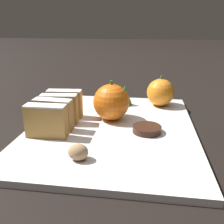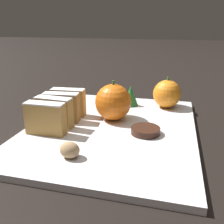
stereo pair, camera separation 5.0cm
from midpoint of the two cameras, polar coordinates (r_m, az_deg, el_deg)
The scene contains 11 objects.
ground_plane at distance 0.52m, azimuth -2.78°, elevation -4.42°, with size 6.00×6.00×0.00m, color black.
serving_platter at distance 0.52m, azimuth -2.79°, elevation -3.81°, with size 0.33×0.42×0.01m.
stollen_slice_front at distance 0.48m, azimuth -17.76°, elevation -2.06°, with size 0.08×0.03×0.06m.
stollen_slice_second at distance 0.51m, azimuth -16.09°, elevation -0.62°, with size 0.08×0.03×0.06m.
stollen_slice_third at distance 0.54m, azimuth -14.58°, elevation 0.66°, with size 0.08×0.03×0.06m.
stollen_slice_fourth at distance 0.57m, azimuth -13.27°, elevation 1.80°, with size 0.08×0.03×0.06m.
orange_near at distance 0.54m, azimuth -2.84°, elevation 2.23°, with size 0.08×0.08×0.09m.
orange_far at distance 0.64m, azimuth 8.81°, elevation 4.42°, with size 0.07×0.07×0.08m.
walnut at distance 0.39m, azimuth -11.45°, elevation -9.03°, with size 0.03×0.03×0.03m.
chocolate_cookie at distance 0.48m, azimuth 5.05°, elevation -3.97°, with size 0.06×0.06×0.01m.
evergreen_sprig at distance 0.64m, azimuth 0.70°, elevation 3.90°, with size 0.04×0.04×0.05m.
Camera 1 is at (0.07, -0.47, 0.21)m, focal length 40.00 mm.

